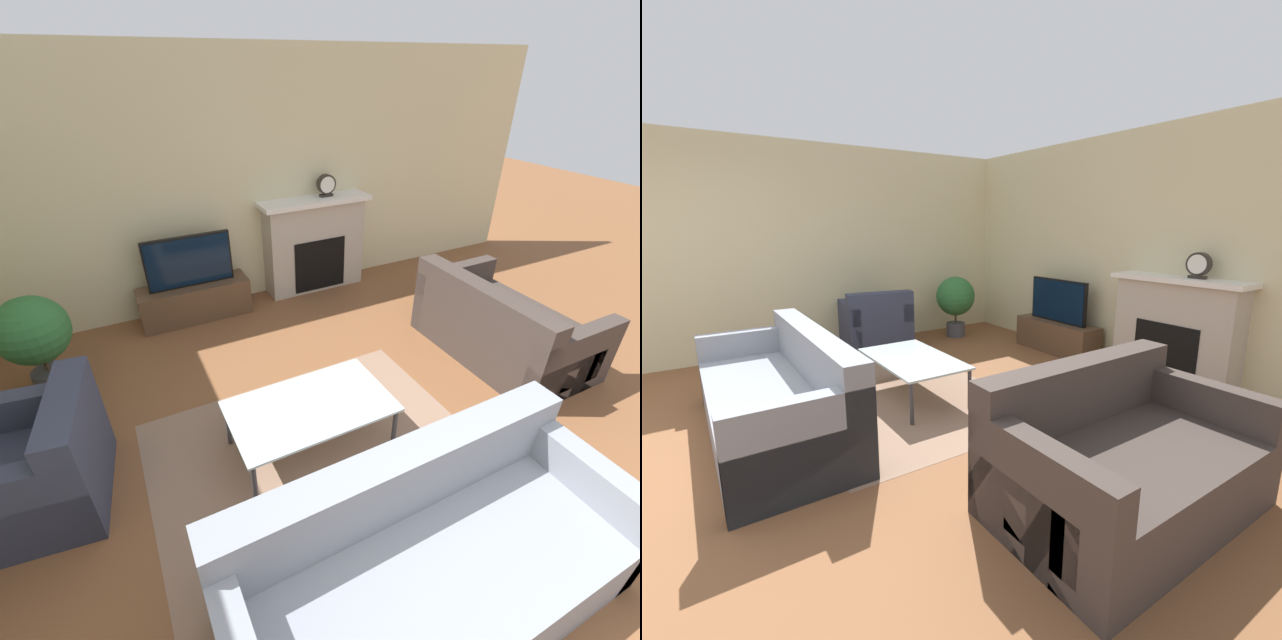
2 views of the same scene
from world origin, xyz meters
TOP-DOWN VIEW (x-y plane):
  - ground_plane at (0.00, 0.00)m, footprint 20.00×20.00m
  - wall_back at (0.00, 4.63)m, footprint 8.23×0.06m
  - wall_left at (-2.64, 2.30)m, footprint 0.06×7.60m
  - area_rug at (-0.32, 1.89)m, footprint 2.37×1.87m
  - fireplace at (0.90, 4.44)m, footprint 1.35×0.38m
  - tv_stand at (-0.64, 4.34)m, footprint 1.20×0.37m
  - tv at (-0.64, 4.33)m, footprint 0.92×0.06m
  - couch_sectional at (-0.25, 0.78)m, footprint 2.14×0.90m
  - couch_loveseat at (1.86, 2.28)m, footprint 0.98×1.59m
  - armchair_by_window at (-2.07, 2.37)m, footprint 0.91×0.94m
  - coffee_table at (-0.32, 2.02)m, footprint 1.17×0.67m
  - potted_plant at (-2.08, 3.66)m, footprint 0.58×0.58m
  - mantel_clock at (1.06, 4.44)m, footprint 0.23×0.07m

SIDE VIEW (x-z plane):
  - ground_plane at x=0.00m, z-range 0.00..0.00m
  - area_rug at x=-0.32m, z-range 0.00..0.00m
  - tv_stand at x=-0.64m, z-range 0.00..0.41m
  - couch_loveseat at x=1.86m, z-range -0.12..0.70m
  - couch_sectional at x=-0.25m, z-range -0.12..0.70m
  - armchair_by_window at x=-2.07m, z-range -0.11..0.71m
  - coffee_table at x=-0.32m, z-range 0.17..0.57m
  - potted_plant at x=-2.08m, z-range 0.12..1.03m
  - fireplace at x=0.90m, z-range 0.03..1.17m
  - tv at x=-0.64m, z-range 0.41..0.97m
  - mantel_clock at x=1.06m, z-range 1.15..1.41m
  - wall_back at x=0.00m, z-range 0.00..2.70m
  - wall_left at x=-2.64m, z-range 0.00..2.70m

